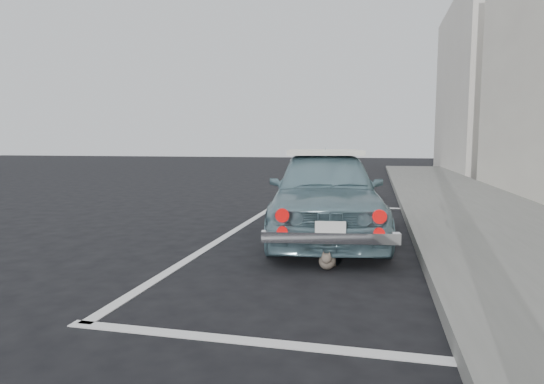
# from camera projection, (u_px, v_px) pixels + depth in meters

# --- Properties ---
(ground) EXTENTS (80.00, 80.00, 0.00)m
(ground) POSITION_uv_depth(u_px,v_px,m) (216.00, 311.00, 3.79)
(ground) COLOR black
(ground) RESTS_ON ground
(building_far) EXTENTS (3.50, 10.00, 8.00)m
(building_far) POSITION_uv_depth(u_px,v_px,m) (489.00, 87.00, 21.33)
(building_far) COLOR beige
(building_far) RESTS_ON ground
(pline_rear) EXTENTS (3.00, 0.12, 0.01)m
(pline_rear) POSITION_uv_depth(u_px,v_px,m) (259.00, 342.00, 3.19)
(pline_rear) COLOR silver
(pline_rear) RESTS_ON ground
(pline_front) EXTENTS (3.00, 0.12, 0.01)m
(pline_front) POSITION_uv_depth(u_px,v_px,m) (339.00, 207.00, 9.98)
(pline_front) COLOR silver
(pline_front) RESTS_ON ground
(pline_side) EXTENTS (0.12, 7.00, 0.01)m
(pline_side) POSITION_uv_depth(u_px,v_px,m) (228.00, 235.00, 6.90)
(pline_side) COLOR silver
(pline_side) RESTS_ON ground
(retro_coupe) EXTENTS (2.11, 4.09, 1.33)m
(retro_coupe) POSITION_uv_depth(u_px,v_px,m) (325.00, 192.00, 6.76)
(retro_coupe) COLOR slate
(retro_coupe) RESTS_ON ground
(cat) EXTENTS (0.20, 0.43, 0.23)m
(cat) POSITION_uv_depth(u_px,v_px,m) (327.00, 260.00, 5.03)
(cat) COLOR #756759
(cat) RESTS_ON ground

